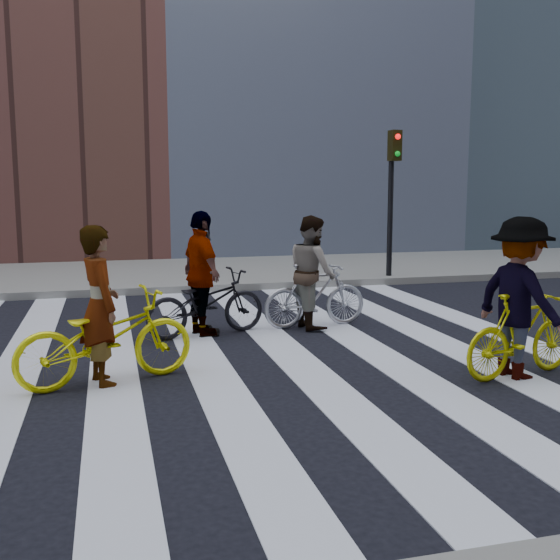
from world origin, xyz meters
name	(u,v)px	position (x,y,z in m)	size (l,w,h in m)	color
ground	(246,355)	(0.00, 0.00, 0.00)	(100.00, 100.00, 0.00)	black
sidewalk_far	(181,273)	(0.00, 7.50, 0.07)	(100.00, 5.00, 0.15)	gray
zebra_crosswalk	(246,354)	(0.00, 0.00, 0.01)	(8.25, 10.00, 0.01)	white
traffic_signal	(393,179)	(4.40, 5.32, 2.28)	(0.22, 0.42, 3.33)	black
bike_yellow_left	(106,338)	(-1.72, -0.81, 0.51)	(0.68, 1.96, 1.03)	#FFFD0E
bike_silver_mid	(315,295)	(1.37, 1.36, 0.49)	(0.46, 1.65, 0.99)	#B4B5BF
bike_yellow_right	(522,335)	(2.82, -1.73, 0.49)	(0.46, 1.62, 0.97)	#CBC90B
bike_dark_rear	(206,303)	(-0.33, 1.22, 0.48)	(0.63, 1.81, 0.95)	black
rider_left	(100,306)	(-1.77, -0.81, 0.87)	(0.64, 0.42, 1.74)	slate
rider_mid	(312,272)	(1.32, 1.36, 0.86)	(0.83, 0.65, 1.71)	slate
rider_right	(520,298)	(2.77, -1.73, 0.91)	(1.17, 0.67, 1.82)	slate
rider_rear	(202,274)	(-0.38, 1.22, 0.90)	(1.06, 0.44, 1.80)	slate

